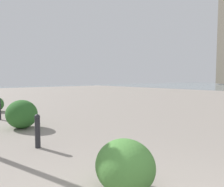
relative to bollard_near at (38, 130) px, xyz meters
name	(u,v)px	position (x,y,z in m)	size (l,w,h in m)	color
bollard_near	(38,130)	(0.00, 0.00, 0.00)	(0.13, 0.13, 0.78)	#232328
shrub_round	(22,114)	(2.25, -0.36, 0.05)	(1.06, 0.95, 0.90)	#2D6628
shrub_wide	(125,166)	(-2.71, -0.18, -0.03)	(0.88, 0.80, 0.75)	#477F38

